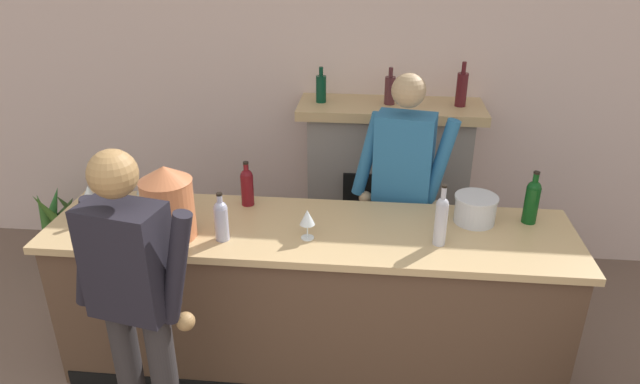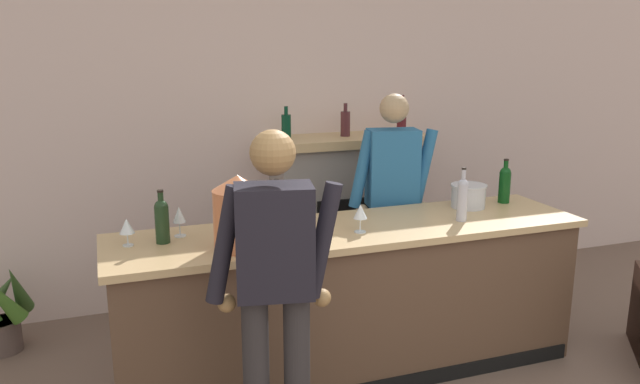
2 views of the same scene
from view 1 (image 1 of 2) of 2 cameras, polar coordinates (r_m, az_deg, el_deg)
name	(u,v)px [view 1 (image 1 of 2)]	position (r m, az deg, el deg)	size (l,w,h in m)	color
wall_back_panel	(345,91)	(4.51, 2.53, 10.06)	(12.00, 0.07, 2.75)	beige
bar_counter	(310,298)	(3.53, -1.00, -10.57)	(3.02, 0.75, 0.99)	brown
fireplace_stone	(387,186)	(4.49, 6.67, 0.57)	(1.35, 0.52, 1.68)	gray
potted_plant_corner	(61,224)	(5.15, -24.52, -2.95)	(0.43, 0.43, 0.68)	brown
person_customer	(136,306)	(2.82, -17.92, -10.82)	(0.65, 0.36, 1.74)	#2C2829
person_bartender	(402,193)	(3.74, 8.17, -0.09)	(0.65, 0.36, 1.76)	#26282B
copper_dispenser	(168,202)	(3.19, -14.99, -0.94)	(0.29, 0.32, 0.42)	#CC7246
ice_bucket_steel	(475,209)	(3.41, 15.27, -1.66)	(0.25, 0.25, 0.16)	silver
wine_bottle_chardonnay_pale	(532,200)	(3.48, 20.45, -0.72)	(0.08, 0.08, 0.32)	#0C3E13
wine_bottle_cabernet_heavy	(221,219)	(3.13, -9.86, -2.65)	(0.08, 0.08, 0.28)	#A5A7C1
wine_bottle_port_short	(119,191)	(3.57, -19.49, 0.10)	(0.08, 0.08, 0.31)	#1D341C
wine_bottle_riesling_slim	(247,185)	(3.50, -7.31, 0.66)	(0.08, 0.08, 0.28)	#5E0E15
wine_bottle_burgundy_dark	(441,219)	(3.10, 12.02, -2.64)	(0.07, 0.07, 0.35)	#AFB0BE
wine_glass_back_row	(307,218)	(3.10, -1.28, -2.64)	(0.08, 0.08, 0.18)	silver
wine_glass_front_left	(142,188)	(3.61, -17.36, 0.43)	(0.08, 0.08, 0.18)	silver
wine_glass_front_right	(89,193)	(3.68, -22.13, -0.12)	(0.09, 0.09, 0.16)	silver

